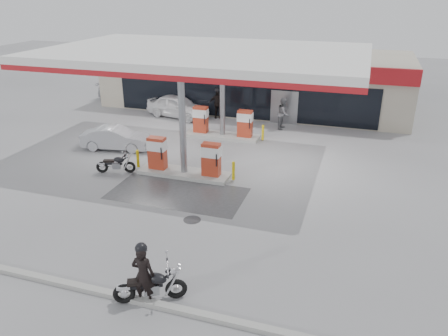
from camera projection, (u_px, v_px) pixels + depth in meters
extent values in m
plane|color=gray|center=(167.00, 192.00, 19.57)|extent=(90.00, 90.00, 0.00)
cube|color=#4C4C4F|center=(177.00, 193.00, 19.43)|extent=(6.00, 3.00, 0.00)
cylinder|color=#38383A|center=(192.00, 220.00, 17.25)|extent=(0.70, 0.70, 0.01)
cube|color=gray|center=(71.00, 285.00, 13.41)|extent=(28.00, 0.25, 0.15)
cube|color=#B1A994|center=(255.00, 79.00, 32.81)|extent=(22.00, 8.00, 4.00)
cube|color=black|center=(241.00, 99.00, 29.51)|extent=(18.00, 0.10, 2.60)
cube|color=#A5141A|center=(241.00, 68.00, 28.63)|extent=(22.00, 0.25, 1.00)
cube|color=navy|center=(351.00, 75.00, 26.60)|extent=(3.50, 0.12, 0.80)
cube|color=gray|center=(284.00, 107.00, 28.74)|extent=(1.80, 0.14, 2.20)
cube|color=silver|center=(204.00, 55.00, 21.88)|extent=(16.00, 10.00, 0.60)
cube|color=#A5141A|center=(161.00, 77.00, 17.62)|extent=(16.00, 0.12, 0.24)
cube|color=#A5141A|center=(232.00, 46.00, 26.29)|extent=(16.00, 0.12, 0.24)
cylinder|color=gray|center=(182.00, 124.00, 20.31)|extent=(0.32, 0.32, 5.00)
cylinder|color=gray|center=(222.00, 95.00, 25.57)|extent=(0.32, 0.32, 5.00)
cube|color=#9E9E99|center=(184.00, 173.00, 21.29)|extent=(4.50, 1.30, 0.18)
cube|color=#A1301A|center=(157.00, 153.00, 21.33)|extent=(0.85, 0.48, 1.60)
cube|color=#A1301A|center=(211.00, 159.00, 20.54)|extent=(0.85, 0.48, 1.60)
cube|color=silver|center=(157.00, 145.00, 21.18)|extent=(0.88, 0.52, 0.50)
cube|color=silver|center=(211.00, 151.00, 20.39)|extent=(0.88, 0.52, 0.50)
cylinder|color=gold|center=(138.00, 159.00, 21.82)|extent=(0.14, 0.14, 0.90)
cylinder|color=gold|center=(233.00, 171.00, 20.40)|extent=(0.14, 0.14, 0.90)
cube|color=#9E9E99|center=(223.00, 136.00, 26.54)|extent=(4.50, 1.30, 0.18)
cube|color=#A1301A|center=(201.00, 119.00, 26.59)|extent=(0.85, 0.48, 1.60)
cube|color=#A1301A|center=(245.00, 124.00, 25.80)|extent=(0.85, 0.48, 1.60)
cube|color=silver|center=(201.00, 113.00, 26.44)|extent=(0.88, 0.52, 0.50)
cube|color=silver|center=(245.00, 117.00, 25.64)|extent=(0.88, 0.52, 0.50)
cylinder|color=gold|center=(184.00, 125.00, 27.07)|extent=(0.14, 0.14, 0.90)
cylinder|color=gold|center=(263.00, 132.00, 25.66)|extent=(0.14, 0.14, 0.90)
torus|color=black|center=(176.00, 289.00, 12.85)|extent=(0.66, 0.43, 0.66)
torus|color=black|center=(124.00, 294.00, 12.64)|extent=(0.66, 0.43, 0.66)
cube|color=gray|center=(152.00, 289.00, 12.72)|extent=(0.51, 0.43, 0.33)
cube|color=black|center=(146.00, 286.00, 12.65)|extent=(0.93, 0.54, 0.09)
ellipsoid|color=black|center=(157.00, 278.00, 12.60)|extent=(0.70, 0.59, 0.31)
cube|color=black|center=(138.00, 282.00, 12.55)|extent=(0.66, 0.50, 0.11)
cylinder|color=silver|center=(168.00, 268.00, 12.52)|extent=(0.41, 0.76, 0.04)
sphere|color=silver|center=(172.00, 271.00, 12.59)|extent=(0.20, 0.20, 0.20)
cylinder|color=silver|center=(133.00, 290.00, 12.82)|extent=(0.92, 0.52, 0.09)
imported|color=black|center=(143.00, 275.00, 12.49)|extent=(0.72, 0.50, 1.87)
torus|color=black|center=(130.00, 167.00, 21.44)|extent=(0.60, 0.31, 0.59)
torus|color=black|center=(102.00, 167.00, 21.44)|extent=(0.60, 0.31, 0.59)
cube|color=gray|center=(117.00, 166.00, 21.41)|extent=(0.45, 0.35, 0.30)
cube|color=black|center=(113.00, 164.00, 21.37)|extent=(0.87, 0.37, 0.08)
ellipsoid|color=black|center=(119.00, 160.00, 21.29)|extent=(0.62, 0.47, 0.28)
cube|color=black|center=(109.00, 161.00, 21.31)|extent=(0.59, 0.39, 0.10)
cylinder|color=silver|center=(124.00, 154.00, 21.17)|extent=(0.26, 0.72, 0.04)
sphere|color=silver|center=(127.00, 156.00, 21.22)|extent=(0.18, 0.18, 0.18)
cylinder|color=silver|center=(107.00, 166.00, 21.58)|extent=(0.87, 0.35, 0.08)
imported|color=white|center=(178.00, 106.00, 30.31)|extent=(4.76, 2.69, 1.53)
imported|color=slate|center=(284.00, 113.00, 27.74)|extent=(0.82, 1.02, 2.01)
imported|color=#A7A8AF|center=(116.00, 138.00, 24.42)|extent=(4.04, 1.99, 1.27)
imported|color=#9FA1A6|center=(126.00, 93.00, 34.40)|extent=(4.90, 2.58, 1.36)
imported|color=black|center=(218.00, 104.00, 29.97)|extent=(1.26, 0.78, 2.00)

